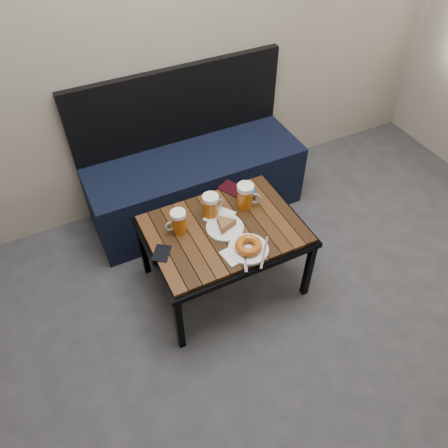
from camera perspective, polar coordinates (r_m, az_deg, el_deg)
name	(u,v)px	position (r m, az deg, el deg)	size (l,w,h in m)	color
ground	(348,444)	(2.32, 15.89, -25.95)	(4.00, 4.00, 0.00)	#2D2D30
room_shell	(368,8)	(1.24, 18.28, 25.20)	(4.00, 4.00, 4.00)	gray
bench	(194,177)	(2.94, -3.90, 6.13)	(1.40, 0.50, 0.95)	black
cafe_table	(224,233)	(2.34, 0.00, -1.23)	(0.84, 0.62, 0.47)	black
beer_mug_left	(178,221)	(2.27, -6.00, 0.33)	(0.12, 0.08, 0.13)	#A6520D
beer_mug_centre	(211,206)	(2.33, -1.69, 2.40)	(0.13, 0.10, 0.14)	#A6520D
beer_mug_right	(246,196)	(2.39, 2.85, 3.69)	(0.14, 0.12, 0.15)	#A6520D
plate_pie	(225,226)	(2.29, 0.12, -0.20)	(0.20, 0.20, 0.06)	white
plate_bagel	(248,247)	(2.19, 3.21, -3.03)	(0.23, 0.25, 0.06)	white
napkin_left	(220,216)	(2.37, -0.58, 1.00)	(0.19, 0.19, 0.01)	white
napkin_right	(236,254)	(2.19, 1.61, -3.96)	(0.15, 0.13, 0.01)	white
passport_navy	(162,253)	(2.21, -8.15, -3.79)	(0.08, 0.11, 0.01)	black
passport_burgundy	(232,189)	(2.54, 0.99, 4.66)	(0.10, 0.14, 0.01)	black
knit_pouch	(247,194)	(2.47, 3.00, 3.95)	(0.13, 0.09, 0.06)	navy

